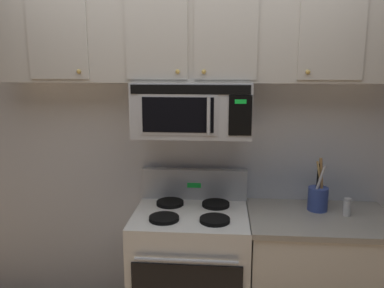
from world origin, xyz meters
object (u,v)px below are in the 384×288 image
Objects in this scene: stove_range at (191,272)px; utensil_crock_blue at (318,197)px; salt_shaker at (347,207)px; over_range_microwave at (193,109)px.

utensil_crock_blue reaches higher than stove_range.
salt_shaker is at bearing 1.42° from stove_range.
utensil_crock_blue is at bearing 7.58° from stove_range.
salt_shaker is (1.01, -0.09, -0.62)m from over_range_microwave.
salt_shaker is (1.01, 0.03, 0.49)m from stove_range.
stove_range is at bearing -89.86° from over_range_microwave.
utensil_crock_blue is (0.84, 0.11, 0.52)m from stove_range.
utensil_crock_blue is at bearing -0.28° from over_range_microwave.
stove_range is 9.53× the size of salt_shaker.
stove_range is 1.11m from over_range_microwave.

